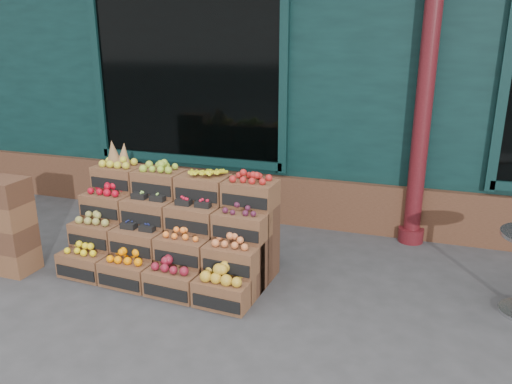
% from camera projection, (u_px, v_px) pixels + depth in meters
% --- Properties ---
extents(ground, '(60.00, 60.00, 0.00)m').
position_uv_depth(ground, '(252.00, 314.00, 4.20)').
color(ground, '#363638').
rests_on(ground, ground).
extents(shop_facade, '(12.00, 6.24, 4.80)m').
position_uv_depth(shop_facade, '(355.00, 25.00, 8.09)').
color(shop_facade, black).
rests_on(shop_facade, ground).
extents(crate_display, '(2.02, 1.07, 1.23)m').
position_uv_depth(crate_display, '(172.00, 235.00, 4.86)').
color(crate_display, brown).
rests_on(crate_display, ground).
extents(spare_crates, '(0.48, 0.33, 0.95)m').
position_uv_depth(spare_crates, '(6.00, 226.00, 4.84)').
color(spare_crates, brown).
rests_on(spare_crates, ground).
extents(shopkeeper, '(0.79, 0.64, 1.88)m').
position_uv_depth(shopkeeper, '(183.00, 131.00, 7.04)').
color(shopkeeper, '#154A1A').
rests_on(shopkeeper, ground).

